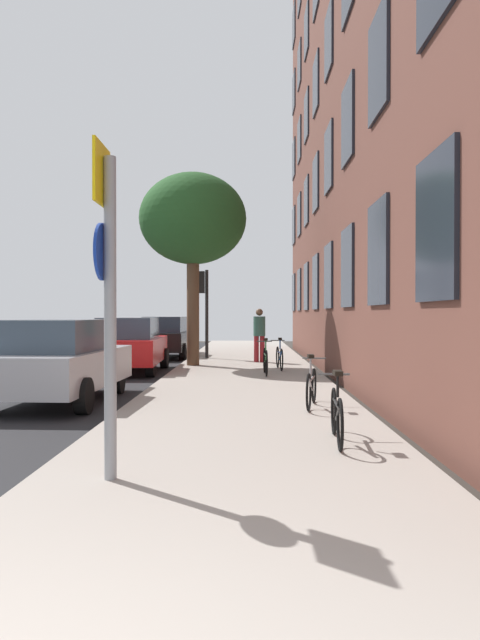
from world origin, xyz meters
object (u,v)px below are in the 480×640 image
Objects in this scene: pedestrian_0 at (259,332)px; car_2 at (166,337)px; bicycle_0 at (337,414)px; car_1 at (130,344)px; bicycle_3 at (280,357)px; bicycle_2 at (265,360)px; bicycle_1 at (311,386)px; traffic_light at (204,297)px; car_0 at (58,360)px; tree_near at (193,220)px; sign_post at (108,285)px.

car_2 is at bearing 137.31° from pedestrian_0.
bicycle_0 is 10.97m from car_1.
pedestrian_0 is 4.90m from car_2.
car_2 reaches higher than bicycle_3.
pedestrian_0 is at bearing 33.51° from car_1.
bicycle_3 is at bearing 73.06° from bicycle_2.
bicycle_1 is 5.55m from bicycle_2.
car_1 is (-1.86, -4.30, -1.50)m from traffic_light.
traffic_light is 14.64m from bicycle_0.
traffic_light is 2.69m from car_2.
pedestrian_0 is 0.42× the size of car_0.
car_0 is (-4.78, 1.11, 0.36)m from bicycle_1.
tree_near is (-0.12, -3.02, 2.35)m from traffic_light.
bicycle_3 is 4.41m from car_1.
car_2 is (-4.13, 5.98, 0.36)m from bicycle_3.
bicycle_1 is 13.69m from car_2.
sign_post is at bearing -84.01° from car_2.
pedestrian_0 is at bearing 93.36° from bicycle_0.
car_2 is at bearing 108.37° from bicycle_1.
sign_post is 1.99× the size of bicycle_2.
traffic_light is 0.53× the size of tree_near.
car_2 is (0.47, 11.87, -0.00)m from car_0.
bicycle_3 reaches higher than bicycle_0.
bicycle_0 is at bearing -88.86° from bicycle_3.
tree_near reaches higher than car_1.
tree_near is at bearing 104.24° from bicycle_0.
bicycle_3 is (-0.18, 7.00, 0.00)m from bicycle_1.
sign_post reaches higher than bicycle_1.
tree_near reaches higher than bicycle_1.
traffic_light is 1.89× the size of bicycle_3.
car_0 is at bearing 112.27° from sign_post.
tree_near is 1.46× the size of car_2.
traffic_light is at bearing -44.53° from car_2.
tree_near is 3.37× the size of pedestrian_0.
bicycle_0 is at bearing 34.09° from sign_post.
bicycle_1 is at bearing -71.33° from tree_near.
bicycle_0 is 0.38× the size of car_1.
bicycle_2 is 0.40× the size of car_2.
car_1 and car_2 have the same top height.
car_2 reaches higher than bicycle_2.
car_0 and car_1 have the same top height.
traffic_light is 3.83m from tree_near.
tree_near reaches higher than bicycle_2.
car_2 reaches higher than bicycle_0.
traffic_light reaches higher than car_2.
bicycle_3 is at bearing 78.75° from sign_post.
car_0 is at bearing -104.94° from tree_near.
car_0 reaches higher than bicycle_3.
sign_post is 14.33m from pedestrian_0.
pedestrian_0 is at bearing -41.15° from traffic_light.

